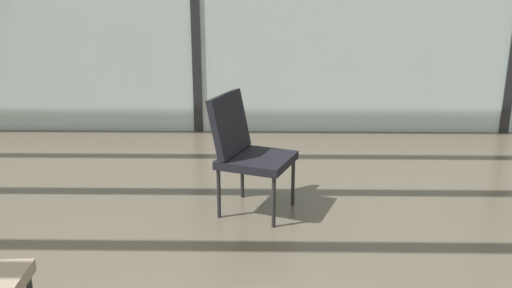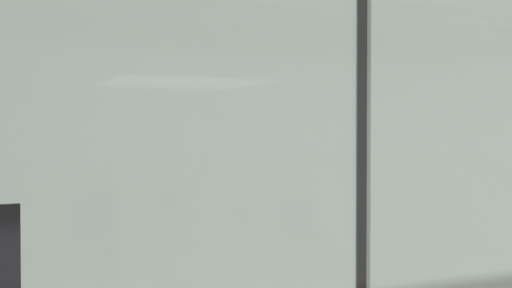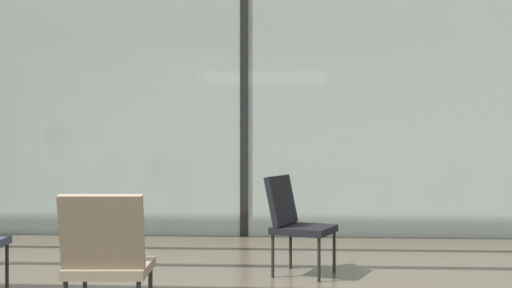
# 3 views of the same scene
# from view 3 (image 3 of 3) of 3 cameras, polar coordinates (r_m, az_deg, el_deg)

# --- Properties ---
(glass_curtain_wall) EXTENTS (14.00, 0.08, 3.25)m
(glass_curtain_wall) POSITION_cam_3_polar(r_m,az_deg,el_deg) (7.89, -1.06, 3.46)
(glass_curtain_wall) COLOR #A3B7B2
(glass_curtain_wall) RESTS_ON ground
(window_mullion_1) EXTENTS (0.10, 0.12, 3.25)m
(window_mullion_1) POSITION_cam_3_polar(r_m,az_deg,el_deg) (7.89, -1.06, 3.46)
(window_mullion_1) COLOR black
(window_mullion_1) RESTS_ON ground
(parked_airplane) EXTENTS (14.42, 3.93, 3.93)m
(parked_airplane) POSITION_cam_3_polar(r_m,az_deg,el_deg) (12.84, 2.73, 3.67)
(parked_airplane) COLOR silver
(parked_airplane) RESTS_ON ground
(lounge_chair_2) EXTENTS (0.66, 0.64, 0.87)m
(lounge_chair_2) POSITION_cam_3_polar(r_m,az_deg,el_deg) (5.62, 3.52, -6.74)
(lounge_chair_2) COLOR black
(lounge_chair_2) RESTS_ON ground
(lounge_chair_4) EXTENTS (0.51, 0.56, 0.87)m
(lounge_chair_4) POSITION_cam_3_polar(r_m,az_deg,el_deg) (3.89, -13.34, -9.78)
(lounge_chair_4) COLOR #7F705B
(lounge_chair_4) RESTS_ON ground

